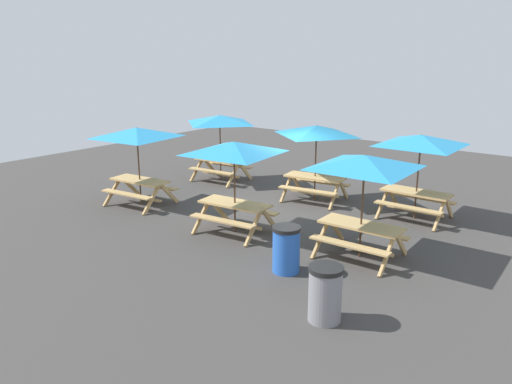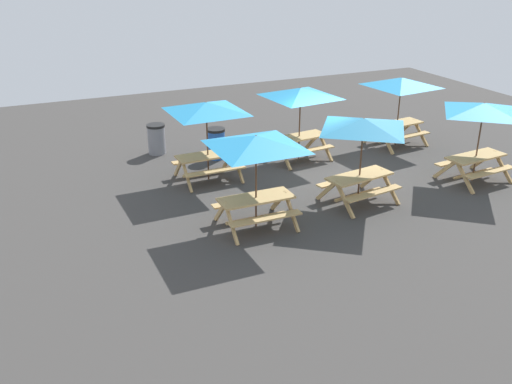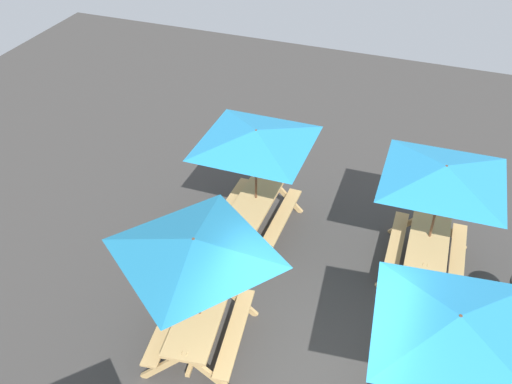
# 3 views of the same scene
# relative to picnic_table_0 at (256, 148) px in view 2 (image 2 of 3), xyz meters

# --- Properties ---
(ground_plane) EXTENTS (25.34, 25.34, 0.00)m
(ground_plane) POSITION_rel_picnic_table_0_xyz_m (-3.30, -1.94, -1.99)
(ground_plane) COLOR #3D3A38
(ground_plane) RESTS_ON ground
(picnic_table_0) EXTENTS (2.83, 2.83, 2.34)m
(picnic_table_0) POSITION_rel_picnic_table_0_xyz_m (0.00, 0.00, 0.00)
(picnic_table_0) COLOR tan
(picnic_table_0) RESTS_ON ground
(picnic_table_1) EXTENTS (2.81, 2.81, 2.34)m
(picnic_table_1) POSITION_rel_picnic_table_0_xyz_m (-3.18, -3.80, 0.00)
(picnic_table_1) COLOR tan
(picnic_table_1) RESTS_ON ground
(picnic_table_2) EXTENTS (2.81, 2.81, 2.34)m
(picnic_table_2) POSITION_rel_picnic_table_0_xyz_m (-6.90, -3.74, 0.00)
(picnic_table_2) COLOR tan
(picnic_table_2) RESTS_ON ground
(picnic_table_3) EXTENTS (2.83, 2.83, 2.34)m
(picnic_table_3) POSITION_rel_picnic_table_0_xyz_m (0.03, -3.33, 0.00)
(picnic_table_3) COLOR tan
(picnic_table_3) RESTS_ON ground
(picnic_table_4) EXTENTS (2.18, 2.18, 2.34)m
(picnic_table_4) POSITION_rel_picnic_table_0_xyz_m (-6.94, -0.14, 0.00)
(picnic_table_4) COLOR tan
(picnic_table_4) RESTS_ON ground
(picnic_table_5) EXTENTS (2.27, 2.27, 2.34)m
(picnic_table_5) POSITION_rel_picnic_table_0_xyz_m (-3.05, -0.21, 0.00)
(picnic_table_5) COLOR tan
(picnic_table_5) RESTS_ON ground
(trash_bin_blue) EXTENTS (0.59, 0.59, 0.98)m
(trash_bin_blue) POSITION_rel_picnic_table_0_xyz_m (-0.82, -4.96, -1.49)
(trash_bin_blue) COLOR blue
(trash_bin_blue) RESTS_ON ground
(trash_bin_gray) EXTENTS (0.59, 0.59, 0.98)m
(trash_bin_gray) POSITION_rel_picnic_table_0_xyz_m (0.80, -6.17, -1.49)
(trash_bin_gray) COLOR gray
(trash_bin_gray) RESTS_ON ground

